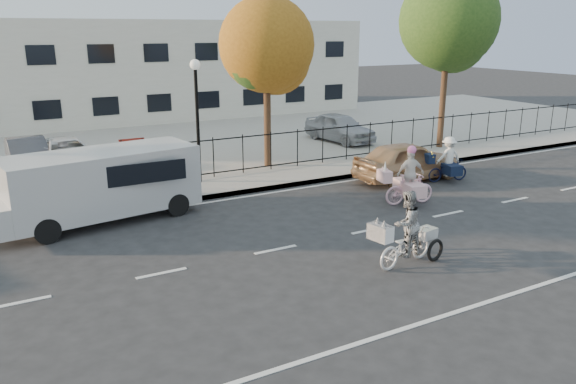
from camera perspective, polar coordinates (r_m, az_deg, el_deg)
ground at (r=14.52m, az=-1.27°, el=-5.88°), size 120.00×120.00×0.00m
road_markings at (r=14.52m, az=-1.27°, el=-5.87°), size 60.00×9.52×0.01m
curb at (r=18.86m, az=-8.45°, el=-0.56°), size 60.00×0.10×0.15m
sidewalk at (r=19.81m, az=-9.54°, el=0.20°), size 60.00×2.20×0.15m
parking_lot at (r=28.15m, az=-15.72°, el=4.56°), size 60.00×15.60×0.15m
iron_fence at (r=20.62m, az=-10.68°, el=3.14°), size 58.00×0.06×1.50m
building at (r=37.52m, az=-19.81°, el=11.51°), size 34.00×10.00×6.00m
lamppost at (r=20.03m, az=-9.27°, el=9.26°), size 0.36×0.36×4.33m
street_sign at (r=19.65m, az=-15.50°, el=3.73°), size 0.85×0.06×1.80m
zebra_trike at (r=13.71m, az=11.90°, el=-4.44°), size 2.15×1.04×1.84m
unicorn_bike at (r=18.44m, az=12.18°, el=0.91°), size 1.96×1.40×1.93m
bull_bike at (r=21.63m, az=15.89°, el=2.78°), size 1.86×1.30×1.68m
white_van at (r=17.20m, az=-18.66°, el=0.85°), size 6.14×2.76×2.09m
gold_sedan at (r=21.48m, az=12.06°, el=3.13°), size 4.34×1.82×1.47m
pedestrian at (r=19.48m, az=-18.28°, el=2.05°), size 0.70×0.59×1.64m
lot_car_b at (r=23.66m, az=-21.64°, el=3.59°), size 2.44×4.55×1.22m
lot_car_c at (r=23.91m, az=-24.90°, el=3.42°), size 1.47×3.93×1.28m
lot_car_d at (r=27.78m, az=5.27°, el=6.56°), size 2.07×4.21×1.38m
tree_mid at (r=22.28m, az=-1.92°, el=14.27°), size 3.68×3.67×6.74m
tree_east at (r=27.04m, az=16.12°, el=15.95°), size 4.38×4.38×8.03m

